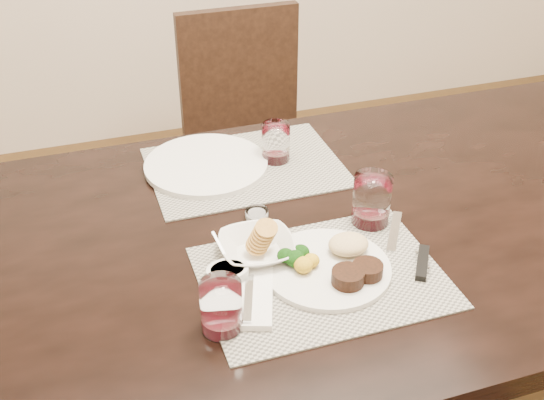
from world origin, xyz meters
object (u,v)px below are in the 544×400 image
object	(u,v)px
steak_knife	(415,255)
cracker_bowl	(257,247)
chair_far	(249,130)
far_plate	(206,165)
dinner_plate	(333,264)
wine_glass_near	(371,202)

from	to	relation	value
steak_knife	cracker_bowl	xyz separation A→B (m)	(-0.30, 0.10, 0.02)
chair_far	far_plate	world-z (taller)	chair_far
chair_far	steak_knife	bearing A→B (deg)	-88.83
steak_knife	cracker_bowl	bearing A→B (deg)	-166.35
far_plate	chair_far	bearing A→B (deg)	65.00
chair_far	far_plate	bearing A→B (deg)	-115.00
dinner_plate	steak_knife	distance (m)	0.17
steak_knife	far_plate	world-z (taller)	same
chair_far	far_plate	distance (m)	0.73
chair_far	cracker_bowl	size ratio (longest dim) A/B	5.64
wine_glass_near	dinner_plate	bearing A→B (deg)	-137.26
chair_far	dinner_plate	distance (m)	1.13
dinner_plate	steak_knife	xyz separation A→B (m)	(0.17, -0.01, -0.01)
steak_knife	far_plate	bearing A→B (deg)	155.89
cracker_bowl	far_plate	world-z (taller)	cracker_bowl
dinner_plate	wine_glass_near	bearing A→B (deg)	24.53
dinner_plate	cracker_bowl	world-z (taller)	cracker_bowl
dinner_plate	far_plate	distance (m)	0.49
chair_far	dinner_plate	world-z (taller)	chair_far
steak_knife	cracker_bowl	distance (m)	0.32
steak_knife	cracker_bowl	size ratio (longest dim) A/B	1.47
steak_knife	far_plate	size ratio (longest dim) A/B	0.78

